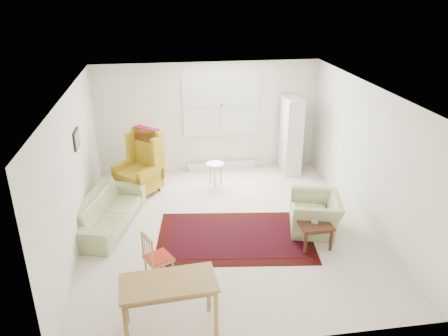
{
  "coord_description": "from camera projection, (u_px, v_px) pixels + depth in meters",
  "views": [
    {
      "loc": [
        -1.05,
        -6.71,
        4.09
      ],
      "look_at": [
        0.0,
        0.3,
        1.05
      ],
      "focal_mm": 35.0,
      "sensor_mm": 36.0,
      "label": 1
    }
  ],
  "objects": [
    {
      "name": "rug",
      "position": [
        235.0,
        237.0,
        7.57
      ],
      "size": [
        2.85,
        2.02,
        0.03
      ],
      "primitive_type": null,
      "rotation": [
        0.0,
        0.0,
        -0.12
      ],
      "color": "black",
      "rests_on": "ground"
    },
    {
      "name": "armchair",
      "position": [
        316.0,
        210.0,
        7.68
      ],
      "size": [
        1.05,
        1.14,
        0.75
      ],
      "primitive_type": "imported",
      "rotation": [
        0.0,
        0.0,
        -1.82
      ],
      "color": "#99A76F",
      "rests_on": "ground"
    },
    {
      "name": "coffee_table",
      "position": [
        314.0,
        233.0,
        7.28
      ],
      "size": [
        0.54,
        0.54,
        0.43
      ],
      "primitive_type": null,
      "rotation": [
        0.0,
        0.0,
        0.03
      ],
      "color": "#422214",
      "rests_on": "ground"
    },
    {
      "name": "cabinet",
      "position": [
        291.0,
        135.0,
        9.9
      ],
      "size": [
        0.38,
        0.71,
        1.74
      ],
      "primitive_type": null,
      "rotation": [
        0.0,
        0.0,
        0.03
      ],
      "color": "silver",
      "rests_on": "ground"
    },
    {
      "name": "stool",
      "position": [
        215.0,
        174.0,
        9.44
      ],
      "size": [
        0.47,
        0.47,
        0.51
      ],
      "primitive_type": null,
      "rotation": [
        0.0,
        0.0,
        0.3
      ],
      "color": "white",
      "rests_on": "ground"
    },
    {
      "name": "wingback_chair",
      "position": [
        138.0,
        163.0,
        8.9
      ],
      "size": [
        1.12,
        1.12,
        1.34
      ],
      "primitive_type": null,
      "rotation": [
        0.0,
        0.0,
        -0.71
      ],
      "color": "#AF901A",
      "rests_on": "ground"
    },
    {
      "name": "room",
      "position": [
        226.0,
        159.0,
        7.55
      ],
      "size": [
        5.04,
        5.54,
        2.51
      ],
      "color": "beige",
      "rests_on": "ground"
    },
    {
      "name": "desk_chair",
      "position": [
        158.0,
        257.0,
        6.32
      ],
      "size": [
        0.49,
        0.49,
        0.82
      ],
      "primitive_type": null,
      "rotation": [
        0.0,
        0.0,
        2.05
      ],
      "color": "#AD8846",
      "rests_on": "ground"
    },
    {
      "name": "sofa",
      "position": [
        107.0,
        205.0,
        7.8
      ],
      "size": [
        1.32,
        2.15,
        0.81
      ],
      "primitive_type": "imported",
      "rotation": [
        0.0,
        0.0,
        1.28
      ],
      "color": "#99A76F",
      "rests_on": "ground"
    },
    {
      "name": "desk",
      "position": [
        170.0,
        306.0,
        5.42
      ],
      "size": [
        1.21,
        0.67,
        0.74
      ],
      "primitive_type": null,
      "rotation": [
        0.0,
        0.0,
        0.07
      ],
      "color": "#AD8846",
      "rests_on": "ground"
    }
  ]
}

